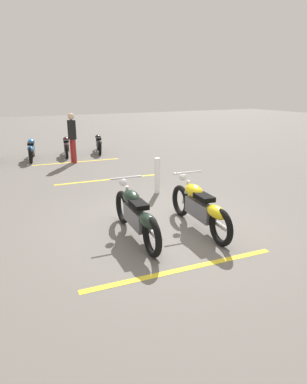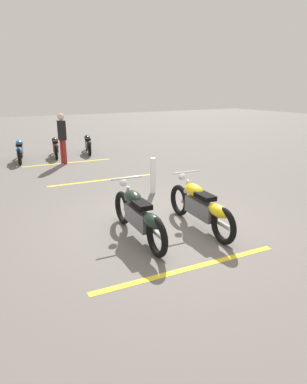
{
  "view_description": "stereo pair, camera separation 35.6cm",
  "coord_description": "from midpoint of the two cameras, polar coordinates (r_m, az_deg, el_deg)",
  "views": [
    {
      "loc": [
        -5.42,
        2.93,
        2.64
      ],
      "look_at": [
        0.33,
        0.0,
        0.65
      ],
      "focal_mm": 31.62,
      "sensor_mm": 36.0,
      "label": 1
    },
    {
      "loc": [
        -5.25,
        3.25,
        2.64
      ],
      "look_at": [
        0.33,
        0.0,
        0.65
      ],
      "focal_mm": 31.62,
      "sensor_mm": 36.0,
      "label": 2
    }
  ],
  "objects": [
    {
      "name": "parking_stripe_mid",
      "position": [
        10.25,
        -6.62,
        2.1
      ],
      "size": [
        0.35,
        3.2,
        0.01
      ],
      "primitive_type": "cube",
      "rotation": [
        0.0,
        0.0,
        1.5
      ],
      "color": "yellow",
      "rests_on": "ground"
    },
    {
      "name": "parking_stripe_far",
      "position": [
        12.94,
        -11.94,
        4.99
      ],
      "size": [
        0.35,
        3.2,
        0.01
      ],
      "primitive_type": "cube",
      "rotation": [
        0.0,
        0.0,
        1.5
      ],
      "color": "yellow",
      "rests_on": "ground"
    },
    {
      "name": "motorcycle_row_left",
      "position": [
        14.18,
        -13.77,
        7.56
      ],
      "size": [
        1.93,
        0.54,
        0.74
      ],
      "rotation": [
        0.0,
        0.0,
        -0.22
      ],
      "color": "black",
      "rests_on": "ground"
    },
    {
      "name": "motorcycle_bright_foreground",
      "position": [
        6.54,
        9.47,
        -2.58
      ],
      "size": [
        2.23,
        0.62,
        1.04
      ],
      "rotation": [
        0.0,
        0.0,
        -0.08
      ],
      "color": "black",
      "rests_on": "ground"
    },
    {
      "name": "motorcycle_dark_foreground",
      "position": [
        6.07,
        -1.17,
        -3.9
      ],
      "size": [
        2.23,
        0.62,
        1.04
      ],
      "rotation": [
        0.0,
        0.0,
        -0.08
      ],
      "color": "black",
      "rests_on": "ground"
    },
    {
      "name": "motorcycle_row_far_left",
      "position": [
        14.63,
        -8.54,
        8.12
      ],
      "size": [
        1.9,
        0.58,
        0.73
      ],
      "rotation": [
        0.0,
        0.0,
        -0.25
      ],
      "color": "black",
      "rests_on": "ground"
    },
    {
      "name": "parking_stripe_near",
      "position": [
        5.31,
        7.1,
        -12.8
      ],
      "size": [
        0.35,
        3.2,
        0.01
      ],
      "primitive_type": "cube",
      "rotation": [
        0.0,
        0.0,
        1.5
      ],
      "color": "yellow",
      "rests_on": "ground"
    },
    {
      "name": "bystander_near_row",
      "position": [
        12.68,
        -12.77,
        9.28
      ],
      "size": [
        0.3,
        0.26,
        1.79
      ],
      "rotation": [
        0.0,
        0.0,
        5.0
      ],
      "color": "maroon",
      "rests_on": "ground"
    },
    {
      "name": "ground_plane",
      "position": [
        6.71,
        2.83,
        -6.08
      ],
      "size": [
        60.0,
        60.0,
        0.0
      ],
      "primitive_type": "plane",
      "color": "#66605B"
    },
    {
      "name": "bollard_post",
      "position": [
        8.77,
        1.8,
        2.76
      ],
      "size": [
        0.14,
        0.14,
        0.93
      ],
      "primitive_type": "cylinder",
      "color": "white",
      "rests_on": "ground"
    },
    {
      "name": "motorcycle_row_center",
      "position": [
        13.7,
        -19.19,
        6.86
      ],
      "size": [
        2.03,
        0.52,
        0.77
      ],
      "rotation": [
        0.0,
        0.0,
        -0.2
      ],
      "color": "black",
      "rests_on": "ground"
    }
  ]
}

